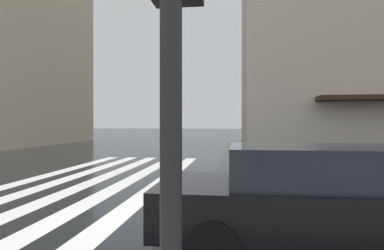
% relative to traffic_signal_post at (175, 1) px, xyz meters
% --- Properties ---
extents(ground_plane, '(220.00, 220.00, 0.00)m').
position_rel_traffic_signal_post_xyz_m(ground_plane, '(3.66, 1.50, -2.41)').
color(ground_plane, black).
extents(zebra_crossing, '(13.00, 4.50, 0.01)m').
position_rel_traffic_signal_post_xyz_m(zebra_crossing, '(7.66, 3.81, -2.41)').
color(zebra_crossing, silver).
rests_on(zebra_crossing, ground_plane).
extents(traffic_signal_post, '(0.44, 0.30, 3.13)m').
position_rel_traffic_signal_post_xyz_m(traffic_signal_post, '(0.00, 0.00, 0.00)').
color(traffic_signal_post, '#232326').
rests_on(traffic_signal_post, sidewalk_pavement).
extents(car_black, '(1.85, 4.10, 1.41)m').
position_rel_traffic_signal_post_xyz_m(car_black, '(2.66, -1.39, -1.65)').
color(car_black, black).
rests_on(car_black, ground_plane).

